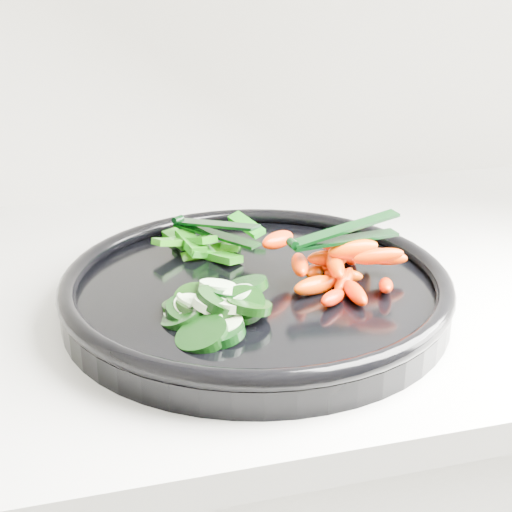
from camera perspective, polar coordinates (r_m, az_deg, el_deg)
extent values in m
cylinder|color=black|center=(0.69, 0.00, -3.24)|extent=(0.44, 0.44, 0.02)
torus|color=black|center=(0.68, 0.00, -1.85)|extent=(0.45, 0.45, 0.02)
cylinder|color=black|center=(0.59, -4.31, -6.38)|extent=(0.06, 0.06, 0.03)
cylinder|color=beige|center=(0.60, -4.20, -5.70)|extent=(0.05, 0.05, 0.02)
cylinder|color=black|center=(0.63, -4.92, -4.35)|extent=(0.05, 0.05, 0.03)
cylinder|color=beige|center=(0.64, -4.95, -3.94)|extent=(0.05, 0.05, 0.03)
cylinder|color=black|center=(0.64, -4.53, -3.81)|extent=(0.06, 0.06, 0.03)
cylinder|color=beige|center=(0.63, -5.12, -4.28)|extent=(0.04, 0.04, 0.02)
cylinder|color=black|center=(0.60, -2.86, -6.15)|extent=(0.06, 0.06, 0.02)
cylinder|color=beige|center=(0.60, -2.69, -5.70)|extent=(0.05, 0.05, 0.02)
cylinder|color=black|center=(0.65, -2.89, -3.41)|extent=(0.05, 0.05, 0.02)
cylinder|color=beige|center=(0.64, -2.56, -3.69)|extent=(0.04, 0.04, 0.02)
cylinder|color=black|center=(0.64, -5.83, -4.01)|extent=(0.05, 0.05, 0.01)
cylinder|color=beige|center=(0.65, -5.10, -3.65)|extent=(0.04, 0.04, 0.01)
cylinder|color=black|center=(0.63, -5.09, -4.45)|extent=(0.06, 0.06, 0.02)
cylinder|color=beige|center=(0.64, -4.86, -3.93)|extent=(0.04, 0.04, 0.01)
cylinder|color=black|center=(0.62, -5.74, -4.75)|extent=(0.06, 0.06, 0.03)
cylinder|color=#D4F2C1|center=(0.63, -6.11, -4.35)|extent=(0.04, 0.04, 0.02)
cylinder|color=black|center=(0.64, -2.15, -3.09)|extent=(0.05, 0.05, 0.02)
cylinder|color=#CAE9BB|center=(0.65, -3.11, -2.51)|extent=(0.05, 0.05, 0.02)
cylinder|color=black|center=(0.62, -2.75, -3.73)|extent=(0.06, 0.06, 0.03)
cylinder|color=#E0FBC8|center=(0.62, -3.86, -3.95)|extent=(0.03, 0.04, 0.02)
cylinder|color=black|center=(0.62, -1.13, -3.93)|extent=(0.05, 0.05, 0.03)
cylinder|color=beige|center=(0.62, -1.35, -3.73)|extent=(0.04, 0.04, 0.03)
cylinder|color=black|center=(0.65, -0.92, -2.50)|extent=(0.06, 0.06, 0.02)
cylinder|color=beige|center=(0.63, -1.64, -3.23)|extent=(0.04, 0.04, 0.02)
cylinder|color=black|center=(0.62, -0.57, -3.98)|extent=(0.06, 0.06, 0.02)
cylinder|color=#DBF0C0|center=(0.61, -1.85, -4.02)|extent=(0.04, 0.04, 0.02)
ellipsoid|color=#FB4600|center=(0.68, 7.06, -1.96)|extent=(0.04, 0.04, 0.02)
ellipsoid|color=#F94200|center=(0.67, 4.82, -2.34)|extent=(0.06, 0.04, 0.03)
ellipsoid|color=red|center=(0.66, 7.94, -2.93)|extent=(0.02, 0.05, 0.02)
ellipsoid|color=#EC3700|center=(0.72, 5.46, -0.65)|extent=(0.03, 0.04, 0.02)
ellipsoid|color=#EB1A00|center=(0.68, 10.35, -2.33)|extent=(0.03, 0.04, 0.02)
ellipsoid|color=#DD4A00|center=(0.70, 4.81, -1.11)|extent=(0.04, 0.04, 0.02)
ellipsoid|color=#FA1600|center=(0.65, 6.15, -3.35)|extent=(0.04, 0.04, 0.02)
ellipsoid|color=#FF5F00|center=(0.69, 7.02, -1.53)|extent=(0.04, 0.02, 0.02)
ellipsoid|color=#F23A00|center=(0.74, 7.59, -0.06)|extent=(0.03, 0.05, 0.02)
ellipsoid|color=#DC3800|center=(0.73, 6.24, -0.07)|extent=(0.04, 0.05, 0.02)
ellipsoid|color=#FF3600|center=(0.68, 3.51, -0.68)|extent=(0.03, 0.06, 0.02)
ellipsoid|color=#F56400|center=(0.72, 8.69, 0.57)|extent=(0.04, 0.05, 0.03)
ellipsoid|color=#E94B00|center=(0.70, 6.75, -0.10)|extent=(0.03, 0.04, 0.02)
ellipsoid|color=#FB3F00|center=(0.68, 6.31, -0.64)|extent=(0.03, 0.06, 0.02)
ellipsoid|color=#E85300|center=(0.69, 5.59, -0.15)|extent=(0.05, 0.03, 0.02)
ellipsoid|color=#FF6500|center=(0.71, 10.08, -0.04)|extent=(0.06, 0.02, 0.02)
ellipsoid|color=#FF1000|center=(0.69, 6.83, 1.01)|extent=(0.04, 0.03, 0.02)
ellipsoid|color=#FF1100|center=(0.70, 1.76, 1.30)|extent=(0.05, 0.05, 0.02)
ellipsoid|color=#F95200|center=(0.68, 7.77, 0.56)|extent=(0.05, 0.02, 0.02)
ellipsoid|color=#F94100|center=(0.67, 9.77, -0.02)|extent=(0.05, 0.02, 0.02)
cube|color=#0D740B|center=(0.75, -3.44, 0.38)|extent=(0.06, 0.04, 0.03)
cube|color=#1C730B|center=(0.77, -1.93, 0.99)|extent=(0.04, 0.06, 0.02)
cube|color=#1E6A0A|center=(0.74, -2.88, -0.05)|extent=(0.04, 0.05, 0.02)
cube|color=#216509|center=(0.75, -3.84, 0.29)|extent=(0.06, 0.02, 0.02)
cube|color=#106E0A|center=(0.79, -6.20, 1.36)|extent=(0.03, 0.05, 0.01)
cube|color=#0B6509|center=(0.76, -4.99, 1.30)|extent=(0.04, 0.06, 0.03)
cube|color=#0E6D0A|center=(0.76, -6.62, 1.13)|extent=(0.05, 0.04, 0.02)
cube|color=#236809|center=(0.76, -5.25, 1.19)|extent=(0.03, 0.06, 0.01)
cube|color=#156609|center=(0.80, -0.76, 2.52)|extent=(0.03, 0.05, 0.02)
cylinder|color=black|center=(0.66, 2.95, 1.01)|extent=(0.01, 0.01, 0.01)
cube|color=black|center=(0.68, 7.14, 1.30)|extent=(0.11, 0.03, 0.00)
cube|color=black|center=(0.68, 7.19, 2.20)|extent=(0.11, 0.03, 0.02)
cylinder|color=black|center=(0.79, -6.26, 2.92)|extent=(0.01, 0.01, 0.01)
cube|color=black|center=(0.76, -3.24, 1.74)|extent=(0.08, 0.10, 0.00)
cube|color=black|center=(0.75, -3.26, 2.55)|extent=(0.08, 0.10, 0.02)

